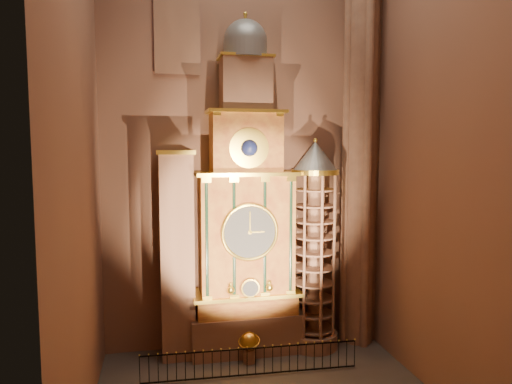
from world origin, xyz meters
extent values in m
plane|color=#8C614B|center=(0.00, 6.00, 11.00)|extent=(22.00, 0.00, 22.00)
plane|color=#8C614B|center=(-7.00, 0.00, 11.00)|extent=(0.00, 22.00, 22.00)
plane|color=#8C614B|center=(7.00, 0.00, 11.00)|extent=(0.00, 22.00, 22.00)
cube|color=#8C634C|center=(0.00, 5.00, 1.00)|extent=(5.60, 2.20, 2.00)
cube|color=maroon|center=(0.00, 5.00, 2.50)|extent=(5.00, 2.00, 1.00)
cube|color=yellow|center=(0.00, 4.95, 3.05)|extent=(5.40, 2.30, 0.18)
cube|color=maroon|center=(0.00, 5.00, 6.00)|extent=(4.60, 2.00, 6.00)
cylinder|color=black|center=(-2.05, 4.14, 6.00)|extent=(0.32, 0.32, 5.60)
cylinder|color=black|center=(-0.75, 4.14, 6.00)|extent=(0.32, 0.32, 5.60)
cylinder|color=black|center=(0.75, 4.14, 6.00)|extent=(0.32, 0.32, 5.60)
cylinder|color=black|center=(2.05, 4.14, 6.00)|extent=(0.32, 0.32, 5.60)
cube|color=yellow|center=(0.00, 4.95, 9.05)|extent=(5.00, 2.25, 0.18)
cylinder|color=#2D3033|center=(0.00, 3.99, 6.30)|extent=(2.60, 0.12, 2.60)
torus|color=yellow|center=(0.00, 3.94, 6.30)|extent=(2.80, 0.16, 2.80)
cylinder|color=yellow|center=(0.00, 3.84, 3.60)|extent=(0.90, 0.10, 0.90)
sphere|color=yellow|center=(-0.95, 3.89, 3.55)|extent=(0.36, 0.36, 0.36)
sphere|color=yellow|center=(0.95, 3.89, 3.55)|extent=(0.36, 0.36, 0.36)
cube|color=maroon|center=(0.00, 5.00, 10.50)|extent=(3.40, 1.80, 3.00)
sphere|color=#0D1044|center=(0.00, 4.09, 10.30)|extent=(0.80, 0.80, 0.80)
cube|color=yellow|center=(0.00, 4.95, 12.05)|extent=(3.80, 2.00, 0.15)
cube|color=#8C634C|center=(0.00, 5.00, 13.30)|extent=(2.40, 1.60, 2.60)
sphere|color=slate|center=(0.00, 5.00, 15.40)|extent=(2.10, 2.10, 2.10)
cylinder|color=yellow|center=(0.00, 5.00, 16.30)|extent=(0.14, 0.14, 0.80)
cube|color=#8C634C|center=(-3.40, 5.00, 5.00)|extent=(1.60, 1.40, 10.00)
cube|color=yellow|center=(-3.40, 4.58, 3.00)|extent=(1.35, 0.10, 2.10)
cube|color=#442212|center=(-3.40, 4.52, 3.00)|extent=(1.05, 0.04, 1.75)
cube|color=yellow|center=(-3.40, 4.58, 5.60)|extent=(1.35, 0.10, 2.10)
cube|color=#442212|center=(-3.40, 4.52, 5.60)|extent=(1.05, 0.04, 1.75)
cube|color=yellow|center=(-3.40, 4.58, 8.20)|extent=(1.35, 0.10, 2.10)
cube|color=#442212|center=(-3.40, 4.52, 8.20)|extent=(1.05, 0.04, 1.75)
cube|color=yellow|center=(-3.40, 5.00, 10.10)|extent=(1.80, 1.60, 0.20)
cylinder|color=#8C634C|center=(3.50, 4.70, 0.40)|extent=(2.50, 2.50, 0.80)
cylinder|color=#8C634C|center=(3.50, 4.70, 4.90)|extent=(0.70, 0.70, 8.20)
cylinder|color=yellow|center=(3.50, 4.70, 9.10)|extent=(2.40, 2.40, 0.25)
cone|color=slate|center=(3.50, 4.70, 9.90)|extent=(2.30, 2.30, 1.50)
sphere|color=yellow|center=(3.50, 4.70, 10.70)|extent=(0.20, 0.20, 0.20)
cylinder|color=#8C634C|center=(6.10, 5.00, 11.00)|extent=(1.60, 1.60, 22.00)
cylinder|color=#8C634C|center=(6.90, 5.00, 11.00)|extent=(0.44, 0.44, 22.00)
cylinder|color=#8C634C|center=(5.30, 5.00, 11.00)|extent=(0.44, 0.44, 22.00)
cylinder|color=#8C634C|center=(6.10, 5.80, 11.00)|extent=(0.44, 0.44, 22.00)
cylinder|color=#8C634C|center=(6.10, 4.20, 11.00)|extent=(0.44, 0.44, 22.00)
cube|color=navy|center=(-3.20, 5.94, 16.50)|extent=(2.00, 0.10, 5.00)
cube|color=#8C634C|center=(-3.20, 5.88, 16.50)|extent=(2.20, 0.06, 5.20)
cylinder|color=#8C634C|center=(-0.12, 3.60, 0.33)|extent=(0.57, 0.57, 0.66)
sphere|color=gold|center=(-0.12, 3.60, 1.09)|extent=(0.85, 0.85, 0.85)
torus|color=gold|center=(-0.12, 3.60, 1.09)|extent=(1.33, 1.29, 0.46)
cube|color=black|center=(-0.28, 2.23, 1.33)|extent=(9.79, 0.48, 0.06)
cube|color=black|center=(-0.28, 2.23, 0.11)|extent=(9.79, 0.48, 0.06)
camera|label=1|loc=(-4.22, -17.09, 10.23)|focal=32.00mm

